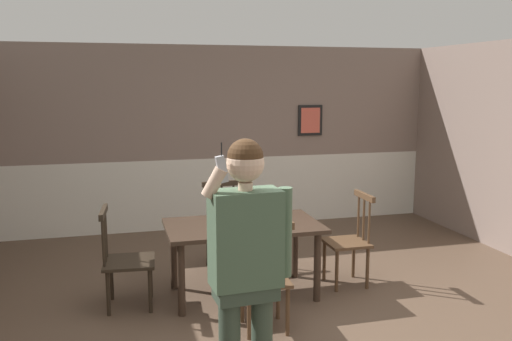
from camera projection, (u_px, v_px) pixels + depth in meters
name	position (u px, v px, depth m)	size (l,w,h in m)	color
ground_plane	(295.00, 330.00, 4.67)	(7.78, 7.78, 0.00)	brown
room_back_partition	(218.00, 141.00, 7.83)	(6.58, 0.17, 2.64)	gray
dining_table	(243.00, 233.00, 5.33)	(1.52, 0.88, 0.74)	#38281E
chair_near_window	(349.00, 240.00, 5.65)	(0.43, 0.43, 0.98)	#513823
chair_by_doorway	(125.00, 259.00, 5.08)	(0.51, 0.51, 0.96)	#2D2319
chair_at_table_head	(265.00, 278.00, 4.57)	(0.44, 0.44, 1.00)	#513823
chair_opposite_corner	(226.00, 228.00, 6.15)	(0.51, 0.51, 0.99)	#2D2319
person_figure	(247.00, 256.00, 3.36)	(0.59, 0.27, 1.79)	#3A493A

